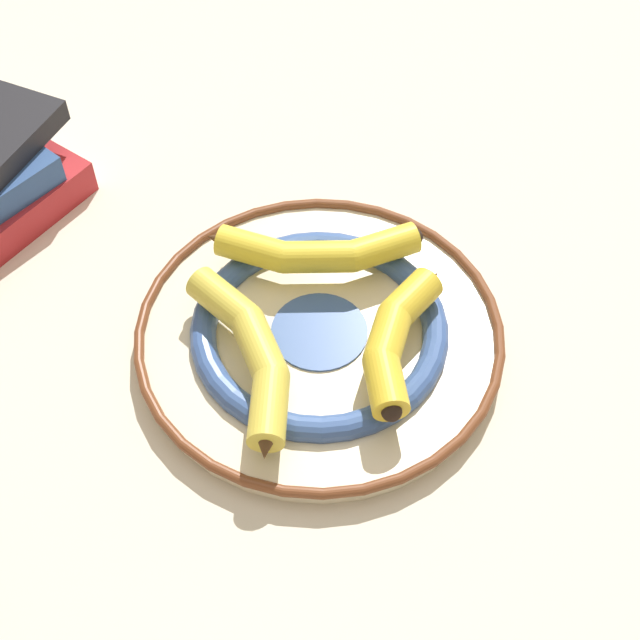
{
  "coord_description": "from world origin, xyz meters",
  "views": [
    {
      "loc": [
        -0.46,
        0.16,
        0.67
      ],
      "look_at": [
        -0.0,
        -0.04,
        0.04
      ],
      "focal_mm": 50.0,
      "sensor_mm": 36.0,
      "label": 1
    }
  ],
  "objects_px": {
    "banana_c": "(251,353)",
    "banana_b": "(396,336)",
    "banana_a": "(314,251)",
    "decorative_bowl": "(320,334)"
  },
  "relations": [
    {
      "from": "decorative_bowl",
      "to": "banana_a",
      "type": "height_order",
      "value": "banana_a"
    },
    {
      "from": "banana_a",
      "to": "banana_c",
      "type": "xyz_separation_m",
      "value": [
        -0.09,
        0.1,
        0.0
      ]
    },
    {
      "from": "banana_a",
      "to": "banana_b",
      "type": "height_order",
      "value": "banana_b"
    },
    {
      "from": "banana_a",
      "to": "decorative_bowl",
      "type": "bearing_deg",
      "value": -86.71
    },
    {
      "from": "decorative_bowl",
      "to": "banana_c",
      "type": "height_order",
      "value": "banana_c"
    },
    {
      "from": "banana_b",
      "to": "decorative_bowl",
      "type": "bearing_deg",
      "value": -96.56
    },
    {
      "from": "banana_b",
      "to": "banana_c",
      "type": "xyz_separation_m",
      "value": [
        0.03,
        0.12,
        -0.0
      ]
    },
    {
      "from": "decorative_bowl",
      "to": "banana_b",
      "type": "bearing_deg",
      "value": -136.47
    },
    {
      "from": "banana_c",
      "to": "banana_b",
      "type": "bearing_deg",
      "value": -103.37
    },
    {
      "from": "decorative_bowl",
      "to": "banana_b",
      "type": "distance_m",
      "value": 0.08
    }
  ]
}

